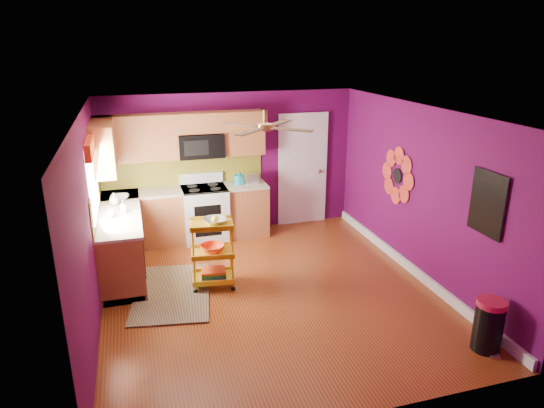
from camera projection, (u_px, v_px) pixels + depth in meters
name	position (u px, v px, depth m)	size (l,w,h in m)	color
ground	(270.00, 292.00, 6.78)	(5.00, 5.00, 0.00)	#662B0F
room_envelope	(272.00, 179.00, 6.26)	(4.54, 5.04, 2.52)	#540947
lower_cabinets	(160.00, 227.00, 7.93)	(2.81, 2.31, 0.94)	brown
electric_range	(205.00, 213.00, 8.45)	(0.76, 0.66, 1.13)	white
upper_cabinetry	(159.00, 140.00, 7.84)	(2.80, 2.30, 1.26)	brown
left_window	(92.00, 165.00, 6.58)	(0.08, 1.35, 1.08)	white
panel_door	(302.00, 171.00, 9.05)	(0.95, 0.11, 2.15)	white
right_wall_art	(433.00, 187.00, 6.60)	(0.04, 2.74, 1.04)	black
ceiling_fan	(265.00, 126.00, 6.22)	(1.01, 1.01, 0.26)	#BF8C3F
shag_rug	(172.00, 292.00, 6.74)	(1.02, 1.66, 0.02)	black
rolling_cart	(213.00, 251.00, 6.77)	(0.64, 0.50, 1.07)	gold
trash_can	(488.00, 325.00, 5.43)	(0.42, 0.42, 0.62)	black
teal_kettle	(239.00, 179.00, 8.51)	(0.18, 0.18, 0.21)	teal
toaster	(252.00, 179.00, 8.51)	(0.22, 0.15, 0.18)	beige
soap_bottle_a	(123.00, 207.00, 7.07)	(0.08, 0.08, 0.18)	#EA3F72
soap_bottle_b	(114.00, 199.00, 7.42)	(0.15, 0.15, 0.19)	white
counter_dish	(120.00, 198.00, 7.66)	(0.29, 0.29, 0.07)	white
counter_cup	(111.00, 214.00, 6.91)	(0.13, 0.13, 0.10)	white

